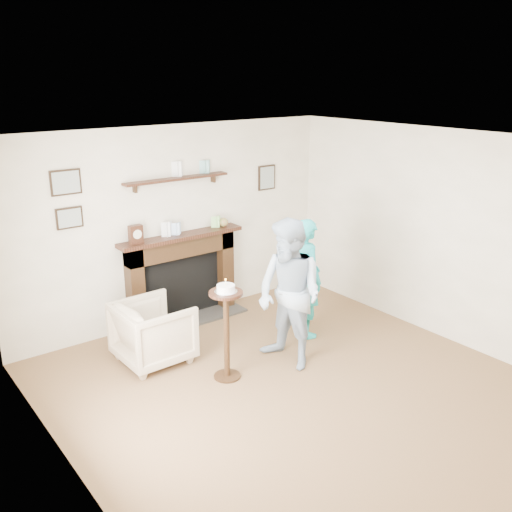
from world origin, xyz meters
The scene contains 6 objects.
ground centered at (0.00, 0.00, 0.00)m, with size 5.00×5.00×0.00m, color brown.
room_shell centered at (0.00, 0.69, 1.62)m, with size 4.54×5.02×2.52m.
armchair centered at (-0.85, 1.59, 0.00)m, with size 0.75×0.77×0.70m, color tan.
man centered at (0.30, 0.62, 0.00)m, with size 0.80×0.62×1.65m, color #AEBAD9.
woman centered at (0.96, 1.09, 0.00)m, with size 0.53×0.35×1.47m, color teal.
pedestal_table centered at (-0.41, 0.79, 0.69)m, with size 0.35×0.35×1.12m.
Camera 1 is at (-3.43, -3.68, 3.10)m, focal length 40.00 mm.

